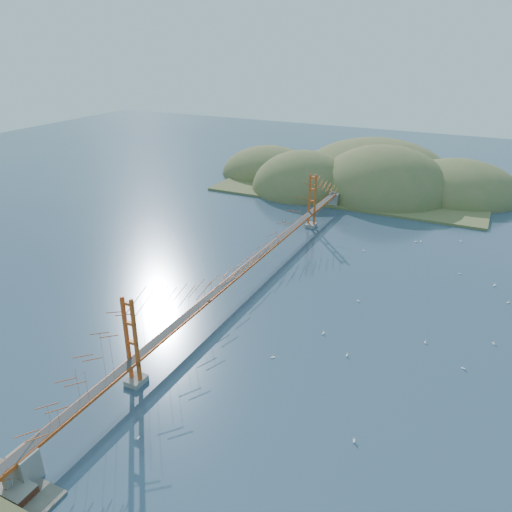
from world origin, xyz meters
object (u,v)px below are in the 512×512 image
at_px(fort, 14,490).
at_px(sailboat_2, 463,368).
at_px(sailboat_1, 425,342).
at_px(sailboat_0, 323,333).
at_px(bridge, 249,244).

relative_size(fort, sailboat_2, 5.82).
xyz_separation_m(fort, sailboat_1, (29.59, 42.16, -0.53)).
height_order(fort, sailboat_0, fort).
xyz_separation_m(sailboat_1, sailboat_2, (5.26, -3.89, 0.01)).
bearing_deg(sailboat_1, fort, -125.06).
relative_size(bridge, sailboat_0, 143.17).
height_order(sailboat_1, sailboat_2, sailboat_2).
bearing_deg(sailboat_2, sailboat_1, 143.49).
xyz_separation_m(bridge, sailboat_1, (29.99, -5.82, -6.87)).
distance_m(sailboat_1, sailboat_0, 13.85).
height_order(bridge, sailboat_2, bridge).
xyz_separation_m(bridge, sailboat_0, (16.74, -9.85, -6.86)).
bearing_deg(sailboat_1, bridge, 169.01).
bearing_deg(bridge, fort, -89.52).
bearing_deg(fort, bridge, 90.48).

